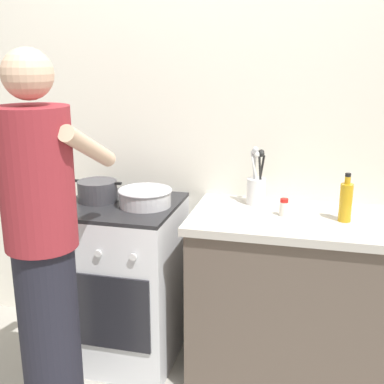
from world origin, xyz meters
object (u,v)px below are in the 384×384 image
(spice_bottle, at_px, (284,207))
(pot, at_px, (97,191))
(mixing_bowl, at_px, (145,197))
(utensil_crock, at_px, (256,186))
(stove_range, at_px, (124,281))
(oil_bottle, at_px, (346,201))
(person, at_px, (44,254))

(spice_bottle, bearing_deg, pot, 179.13)
(mixing_bowl, bearing_deg, utensil_crock, 16.72)
(stove_range, height_order, oil_bottle, oil_bottle)
(pot, bearing_deg, person, -85.82)
(oil_bottle, xyz_separation_m, person, (-1.24, -0.63, -0.14))
(mixing_bowl, height_order, person, person)
(mixing_bowl, relative_size, spice_bottle, 3.26)
(utensil_crock, height_order, oil_bottle, utensil_crock)
(stove_range, height_order, person, person)
(pot, relative_size, spice_bottle, 3.18)
(spice_bottle, relative_size, person, 0.05)
(pot, xyz_separation_m, spice_bottle, (1.00, -0.02, -0.01))
(person, bearing_deg, utensil_crock, 45.37)
(oil_bottle, bearing_deg, pot, 178.79)
(utensil_crock, bearing_deg, mixing_bowl, -163.28)
(mixing_bowl, distance_m, oil_bottle, 1.01)
(utensil_crock, distance_m, oil_bottle, 0.48)
(pot, height_order, utensil_crock, utensil_crock)
(spice_bottle, xyz_separation_m, person, (-0.95, -0.64, -0.08))
(pot, distance_m, utensil_crock, 0.86)
(pot, relative_size, person, 0.16)
(utensil_crock, xyz_separation_m, person, (-0.79, -0.80, -0.14))
(mixing_bowl, bearing_deg, stove_range, 179.65)
(mixing_bowl, height_order, oil_bottle, oil_bottle)
(utensil_crock, xyz_separation_m, oil_bottle, (0.44, -0.17, 0.00))
(mixing_bowl, xyz_separation_m, person, (-0.23, -0.64, -0.09))
(utensil_crock, relative_size, spice_bottle, 3.55)
(pot, xyz_separation_m, utensil_crock, (0.84, 0.15, 0.04))
(pot, relative_size, mixing_bowl, 0.98)
(mixing_bowl, relative_size, oil_bottle, 1.21)
(oil_bottle, relative_size, person, 0.14)
(mixing_bowl, xyz_separation_m, spice_bottle, (0.72, 0.01, -0.01))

